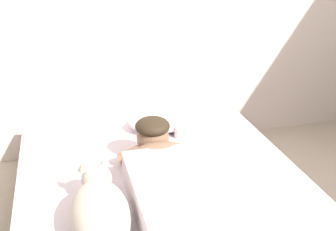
{
  "coord_description": "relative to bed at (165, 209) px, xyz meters",
  "views": [
    {
      "loc": [
        -0.77,
        -1.34,
        1.57
      ],
      "look_at": [
        -0.19,
        0.8,
        0.6
      ],
      "focal_mm": 44.25,
      "sensor_mm": 36.0,
      "label": 1
    }
  ],
  "objects": [
    {
      "name": "cell_phone",
      "position": [
        0.23,
        -0.13,
        0.18
      ],
      "size": [
        0.07,
        0.14,
        0.01
      ],
      "primitive_type": "cube",
      "color": "black",
      "rests_on": "bed"
    },
    {
      "name": "coffee_cup",
      "position": [
        0.24,
        0.49,
        0.21
      ],
      "size": [
        0.12,
        0.09,
        0.07
      ],
      "color": "white",
      "rests_on": "bed"
    },
    {
      "name": "person_lying",
      "position": [
        -0.01,
        -0.12,
        0.28
      ],
      "size": [
        0.43,
        0.92,
        0.27
      ],
      "color": "silver",
      "rests_on": "bed"
    },
    {
      "name": "pillow",
      "position": [
        0.18,
        0.65,
        0.23
      ],
      "size": [
        0.52,
        0.32,
        0.11
      ],
      "primitive_type": "ellipsoid",
      "color": "silver",
      "rests_on": "bed"
    },
    {
      "name": "bed",
      "position": [
        0.0,
        0.0,
        0.0
      ],
      "size": [
        1.6,
        2.01,
        0.35
      ],
      "color": "#4C4742",
      "rests_on": "ground"
    },
    {
      "name": "dog",
      "position": [
        -0.37,
        -0.3,
        0.28
      ],
      "size": [
        0.26,
        0.57,
        0.21
      ],
      "color": "beige",
      "rests_on": "bed"
    }
  ]
}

